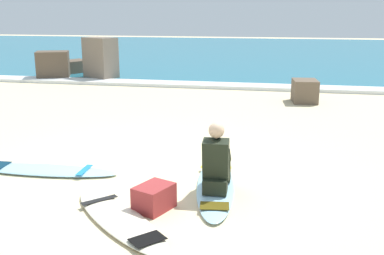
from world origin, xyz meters
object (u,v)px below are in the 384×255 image
(surfboard_spare_near, at_px, (120,219))
(surfboard_main, at_px, (215,186))
(beach_bag, at_px, (154,198))
(surfboard_spare_far, at_px, (44,170))
(shoreline_rock, at_px, (305,91))
(surfer_seated, at_px, (216,164))

(surfboard_spare_near, bearing_deg, surfboard_main, 53.32)
(surfboard_spare_near, height_order, beach_bag, beach_bag)
(surfboard_spare_near, xyz_separation_m, surfboard_spare_far, (-1.76, 1.39, -0.00))
(surfboard_spare_far, height_order, shoreline_rock, shoreline_rock)
(surfboard_main, xyz_separation_m, surfer_seated, (0.04, -0.22, 0.40))
(surfer_seated, height_order, beach_bag, surfer_seated)
(surfboard_spare_far, bearing_deg, surfer_seated, -6.86)
(surfboard_spare_near, distance_m, shoreline_rock, 8.32)
(surfboard_main, bearing_deg, beach_bag, -127.22)
(surfboard_spare_far, distance_m, shoreline_rock, 7.79)
(surfer_seated, bearing_deg, surfboard_main, 100.54)
(surfboard_spare_near, relative_size, beach_bag, 3.90)
(surfboard_main, relative_size, surfer_seated, 2.58)
(surfboard_main, height_order, beach_bag, beach_bag)
(surfboard_spare_near, xyz_separation_m, shoreline_rock, (2.42, 7.96, 0.28))
(surfer_seated, relative_size, surfboard_spare_far, 0.40)
(surfer_seated, xyz_separation_m, surfboard_spare_far, (-2.75, 0.33, -0.40))
(surfboard_spare_near, bearing_deg, surfboard_spare_far, 141.79)
(surfboard_main, distance_m, surfboard_spare_near, 1.59)
(surfboard_main, xyz_separation_m, beach_bag, (-0.65, -0.85, 0.12))
(beach_bag, bearing_deg, surfer_seated, 42.56)
(surfer_seated, bearing_deg, surfboard_spare_near, -133.22)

